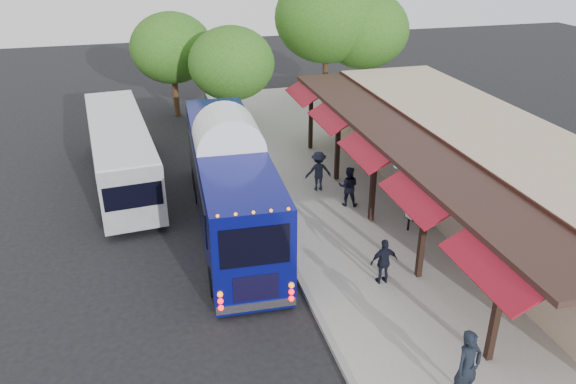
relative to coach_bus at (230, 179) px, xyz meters
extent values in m
plane|color=black|center=(1.45, -5.27, -1.99)|extent=(90.00, 90.00, 0.00)
cube|color=#9E9B93|center=(6.45, -1.27, -1.91)|extent=(10.00, 40.00, 0.15)
cube|color=gray|center=(1.50, -1.27, -1.91)|extent=(0.20, 40.00, 0.16)
cube|color=tan|center=(9.95, -1.27, -0.19)|extent=(5.00, 20.00, 3.60)
cube|color=black|center=(7.43, -1.27, 1.31)|extent=(0.06, 20.00, 0.60)
cube|color=#331E19|center=(6.35, -1.27, 1.41)|extent=(2.60, 20.00, 0.18)
cube|color=black|center=(5.23, -9.27, -0.18)|extent=(0.18, 0.18, 3.16)
cube|color=maroon|center=(4.80, -9.27, 1.16)|extent=(1.00, 3.20, 0.57)
cube|color=black|center=(5.23, -5.27, -0.18)|extent=(0.18, 0.18, 3.16)
cube|color=maroon|center=(4.80, -5.27, 1.16)|extent=(1.00, 3.20, 0.57)
cube|color=black|center=(5.23, -1.27, -0.18)|extent=(0.18, 0.18, 3.16)
cube|color=maroon|center=(4.80, -1.27, 1.16)|extent=(1.00, 3.20, 0.57)
cube|color=black|center=(5.23, 2.73, -0.18)|extent=(0.18, 0.18, 3.16)
cube|color=maroon|center=(4.80, 2.73, 1.16)|extent=(1.00, 3.20, 0.57)
cube|color=black|center=(5.23, 6.73, -0.18)|extent=(0.18, 0.18, 3.16)
cube|color=maroon|center=(4.80, 6.73, 1.16)|extent=(1.00, 3.20, 0.57)
sphere|color=teal|center=(5.65, -7.27, 0.89)|extent=(0.26, 0.26, 0.26)
sphere|color=teal|center=(5.65, -2.27, 0.89)|extent=(0.26, 0.26, 0.26)
sphere|color=teal|center=(5.65, 2.73, 0.89)|extent=(0.26, 0.26, 0.26)
cube|color=#080C62|center=(0.00, 0.01, -0.05)|extent=(2.95, 11.60, 3.02)
cube|color=#080C62|center=(0.00, 0.01, -1.70)|extent=(2.90, 11.49, 0.34)
ellipsoid|color=white|center=(0.00, 0.01, 1.44)|extent=(2.94, 11.37, 0.54)
cube|color=black|center=(0.00, -5.75, 0.46)|extent=(2.00, 0.12, 1.25)
cube|color=silver|center=(0.00, -5.68, -1.59)|extent=(2.40, 0.28, 0.27)
sphere|color=#FF0C0C|center=(-1.05, -5.77, -1.34)|extent=(0.17, 0.17, 0.17)
sphere|color=#FF0C0C|center=(1.05, -5.77, -1.34)|extent=(0.17, 0.17, 0.17)
cylinder|color=black|center=(-1.11, -4.36, -1.49)|extent=(0.33, 1.01, 1.00)
cylinder|color=black|center=(1.11, -4.36, -1.49)|extent=(0.33, 1.01, 1.00)
cylinder|color=black|center=(-1.11, 3.70, -1.49)|extent=(0.33, 1.01, 1.00)
cylinder|color=black|center=(1.11, 3.70, -1.49)|extent=(0.33, 1.01, 1.00)
cube|color=gray|center=(-4.01, 5.23, -0.43)|extent=(3.26, 10.84, 2.46)
cube|color=black|center=(-5.18, 5.23, -0.23)|extent=(0.84, 9.04, 0.93)
cube|color=black|center=(-2.84, 5.23, -0.23)|extent=(0.84, 9.04, 0.93)
cube|color=silver|center=(-4.01, 5.23, 0.83)|extent=(3.19, 10.62, 0.09)
cylinder|color=black|center=(-5.08, 1.50, -1.54)|extent=(0.34, 0.91, 0.89)
cylinder|color=black|center=(-2.95, 1.50, -1.54)|extent=(0.34, 0.91, 0.89)
cylinder|color=black|center=(-5.08, 8.43, -1.54)|extent=(0.34, 0.91, 0.89)
cylinder|color=black|center=(-2.95, 8.43, -1.54)|extent=(0.34, 0.91, 0.89)
imported|color=black|center=(3.89, -10.27, -0.85)|extent=(0.81, 0.63, 1.97)
imported|color=black|center=(4.85, 0.27, -1.00)|extent=(1.01, 0.91, 1.68)
imported|color=black|center=(4.00, -5.22, -1.06)|extent=(0.92, 0.39, 1.57)
imported|color=black|center=(4.13, 2.00, -0.96)|extent=(1.16, 0.71, 1.75)
cube|color=black|center=(6.31, -2.31, -1.33)|extent=(0.07, 0.07, 1.02)
cube|color=black|center=(6.31, -2.31, -1.10)|extent=(0.16, 0.45, 0.55)
cube|color=white|center=(6.28, -2.31, -1.10)|extent=(0.12, 0.38, 0.46)
cylinder|color=#382314|center=(1.96, 10.58, -0.66)|extent=(0.36, 0.36, 2.66)
ellipsoid|color=#215214|center=(1.96, 10.58, 1.94)|extent=(4.59, 4.59, 3.90)
cylinder|color=#382314|center=(8.58, 14.53, -0.14)|extent=(0.36, 0.36, 3.70)
ellipsoid|color=#215214|center=(8.58, 14.53, 3.47)|extent=(6.39, 6.39, 5.43)
cylinder|color=#382314|center=(10.86, 14.03, -0.39)|extent=(0.36, 0.36, 3.19)
ellipsoid|color=#215214|center=(10.86, 14.03, 2.73)|extent=(5.52, 5.52, 4.69)
cylinder|color=#382314|center=(-0.85, 14.67, -0.60)|extent=(0.36, 0.36, 2.78)
ellipsoid|color=#215214|center=(-0.85, 14.67, 2.11)|extent=(4.80, 4.80, 4.08)
camera|label=1|loc=(-2.84, -19.00, 8.59)|focal=35.00mm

